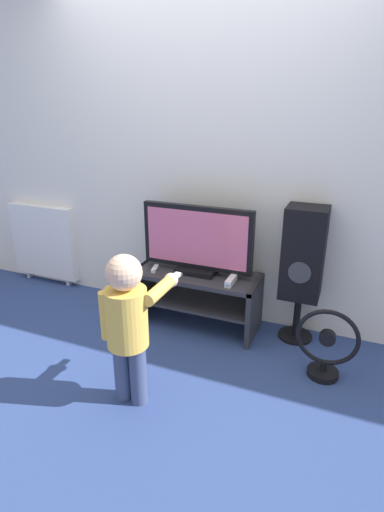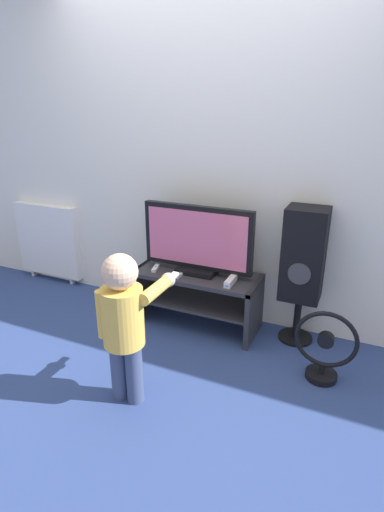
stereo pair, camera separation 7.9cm
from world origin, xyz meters
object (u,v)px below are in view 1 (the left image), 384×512
at_px(remote_secondary, 180,274).
at_px(radiator, 44,242).
at_px(speaker_tower, 303,257).
at_px(floor_fan, 326,347).
at_px(television, 197,241).
at_px(game_console, 231,281).
at_px(child, 128,318).
at_px(remote_primary, 155,268).

relative_size(remote_secondary, radiator, 0.17).
height_order(speaker_tower, floor_fan, speaker_tower).
relative_size(television, floor_fan, 1.79).
relative_size(television, radiator, 1.12).
relative_size(television, game_console, 4.84).
bearing_deg(speaker_tower, game_console, -158.07).
xyz_separation_m(remote_secondary, radiator, (-1.56, 0.30, -0.04)).
bearing_deg(child, television, 88.63).
distance_m(speaker_tower, radiator, 2.43).
height_order(child, radiator, child).
bearing_deg(radiator, remote_secondary, -10.89).
distance_m(television, game_console, 0.39).
relative_size(television, child, 0.93).
bearing_deg(floor_fan, game_console, 162.98).
bearing_deg(television, remote_secondary, -131.00).
bearing_deg(speaker_tower, remote_secondary, -166.99).
xyz_separation_m(game_console, remote_secondary, (-0.39, -0.01, -0.01)).
distance_m(remote_primary, speaker_tower, 1.11).
relative_size(remote_primary, speaker_tower, 0.13).
distance_m(television, floor_fan, 1.15).
height_order(game_console, floor_fan, game_console).
xyz_separation_m(remote_secondary, child, (0.07, -0.85, 0.09)).
relative_size(speaker_tower, radiator, 1.32).
bearing_deg(child, game_console, 69.37).
xyz_separation_m(television, speaker_tower, (0.76, 0.09, -0.05)).
relative_size(remote_secondary, floor_fan, 0.28).
distance_m(child, speaker_tower, 1.31).
bearing_deg(remote_primary, floor_fan, -9.90).
bearing_deg(remote_secondary, remote_primary, 172.64).
height_order(child, floor_fan, child).
distance_m(remote_primary, radiator, 1.36).
distance_m(television, speaker_tower, 0.77).
xyz_separation_m(game_console, speaker_tower, (0.46, 0.18, 0.18)).
distance_m(remote_secondary, floor_fan, 1.13).
height_order(child, speaker_tower, speaker_tower).
height_order(speaker_tower, radiator, speaker_tower).
relative_size(television, remote_primary, 6.32).
distance_m(game_console, floor_fan, 0.77).
height_order(remote_primary, remote_secondary, same).
bearing_deg(remote_primary, speaker_tower, 8.87).
xyz_separation_m(speaker_tower, floor_fan, (0.24, -0.40, -0.43)).
bearing_deg(speaker_tower, floor_fan, -59.19).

